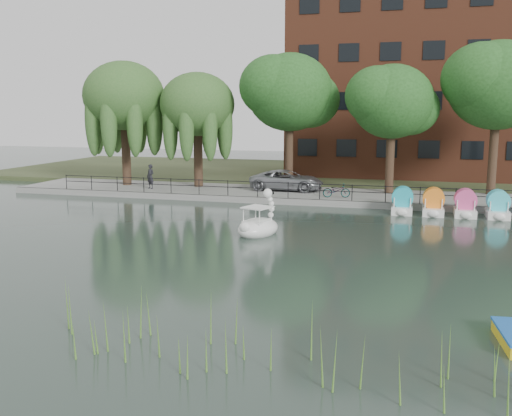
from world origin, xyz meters
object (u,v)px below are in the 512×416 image
at_px(pedestrian, 150,175).
at_px(minivan, 287,179).
at_px(bicycle, 336,190).
at_px(swan_boat, 259,225).

bearing_deg(pedestrian, minivan, 33.17).
relative_size(bicycle, pedestrian, 0.87).
height_order(minivan, pedestrian, pedestrian).
relative_size(minivan, bicycle, 3.36).
bearing_deg(bicycle, pedestrian, 75.56).
bearing_deg(bicycle, minivan, 46.07).
height_order(bicycle, swan_boat, swan_boat).
distance_m(minivan, pedestrian, 9.61).
distance_m(minivan, bicycle, 4.43).
height_order(bicycle, pedestrian, pedestrian).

